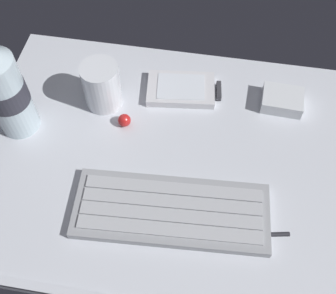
{
  "coord_description": "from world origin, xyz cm",
  "views": [
    {
      "loc": [
        5.75,
        -34.49,
        57.6
      ],
      "look_at": [
        0.0,
        0.0,
        3.0
      ],
      "focal_mm": 44.2,
      "sensor_mm": 36.0,
      "label": 1
    }
  ],
  "objects_px": {
    "juice_cup": "(102,87)",
    "keyboard": "(171,211)",
    "handheld_device": "(184,89)",
    "water_bottle": "(4,89)",
    "stylus_pen": "(257,234)",
    "charger_block": "(282,100)",
    "trackball_mouse": "(124,120)"
  },
  "relations": [
    {
      "from": "charger_block",
      "to": "juice_cup",
      "type": "bearing_deg",
      "value": -171.77
    },
    {
      "from": "charger_block",
      "to": "trackball_mouse",
      "type": "bearing_deg",
      "value": -161.61
    },
    {
      "from": "water_bottle",
      "to": "stylus_pen",
      "type": "height_order",
      "value": "water_bottle"
    },
    {
      "from": "charger_block",
      "to": "stylus_pen",
      "type": "height_order",
      "value": "charger_block"
    },
    {
      "from": "keyboard",
      "to": "charger_block",
      "type": "relative_size",
      "value": 4.24
    },
    {
      "from": "juice_cup",
      "to": "stylus_pen",
      "type": "xyz_separation_m",
      "value": [
        0.28,
        -0.21,
        -0.04
      ]
    },
    {
      "from": "stylus_pen",
      "to": "trackball_mouse",
      "type": "bearing_deg",
      "value": 134.16
    },
    {
      "from": "trackball_mouse",
      "to": "water_bottle",
      "type": "bearing_deg",
      "value": -170.84
    },
    {
      "from": "keyboard",
      "to": "juice_cup",
      "type": "relative_size",
      "value": 3.49
    },
    {
      "from": "handheld_device",
      "to": "water_bottle",
      "type": "height_order",
      "value": "water_bottle"
    },
    {
      "from": "juice_cup",
      "to": "water_bottle",
      "type": "height_order",
      "value": "water_bottle"
    },
    {
      "from": "keyboard",
      "to": "stylus_pen",
      "type": "distance_m",
      "value": 0.13
    },
    {
      "from": "water_bottle",
      "to": "keyboard",
      "type": "bearing_deg",
      "value": -23.26
    },
    {
      "from": "keyboard",
      "to": "stylus_pen",
      "type": "bearing_deg",
      "value": -6.14
    },
    {
      "from": "juice_cup",
      "to": "trackball_mouse",
      "type": "relative_size",
      "value": 3.86
    },
    {
      "from": "water_bottle",
      "to": "charger_block",
      "type": "bearing_deg",
      "value": 14.78
    },
    {
      "from": "handheld_device",
      "to": "trackball_mouse",
      "type": "distance_m",
      "value": 0.13
    },
    {
      "from": "charger_block",
      "to": "stylus_pen",
      "type": "bearing_deg",
      "value": -96.63
    },
    {
      "from": "keyboard",
      "to": "charger_block",
      "type": "xyz_separation_m",
      "value": [
        0.16,
        0.24,
        0.0
      ]
    },
    {
      "from": "handheld_device",
      "to": "water_bottle",
      "type": "distance_m",
      "value": 0.3
    },
    {
      "from": "water_bottle",
      "to": "stylus_pen",
      "type": "relative_size",
      "value": 2.19
    },
    {
      "from": "keyboard",
      "to": "charger_block",
      "type": "height_order",
      "value": "charger_block"
    },
    {
      "from": "juice_cup",
      "to": "stylus_pen",
      "type": "bearing_deg",
      "value": -36.29
    },
    {
      "from": "juice_cup",
      "to": "charger_block",
      "type": "relative_size",
      "value": 1.21
    },
    {
      "from": "handheld_device",
      "to": "keyboard",
      "type": "bearing_deg",
      "value": -86.28
    },
    {
      "from": "trackball_mouse",
      "to": "stylus_pen",
      "type": "relative_size",
      "value": 0.23
    },
    {
      "from": "handheld_device",
      "to": "stylus_pen",
      "type": "bearing_deg",
      "value": -60.04
    },
    {
      "from": "water_bottle",
      "to": "stylus_pen",
      "type": "xyz_separation_m",
      "value": [
        0.41,
        -0.13,
        -0.09
      ]
    },
    {
      "from": "handheld_device",
      "to": "juice_cup",
      "type": "distance_m",
      "value": 0.15
    },
    {
      "from": "juice_cup",
      "to": "trackball_mouse",
      "type": "distance_m",
      "value": 0.07
    },
    {
      "from": "juice_cup",
      "to": "keyboard",
      "type": "bearing_deg",
      "value": -51.75
    },
    {
      "from": "juice_cup",
      "to": "water_bottle",
      "type": "distance_m",
      "value": 0.16
    }
  ]
}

